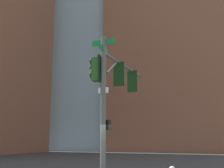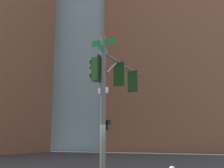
# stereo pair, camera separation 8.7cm
# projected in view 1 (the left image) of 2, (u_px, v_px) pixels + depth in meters

# --- Properties ---
(signal_pole_assembly) EXTENTS (5.32, 1.26, 6.22)m
(signal_pole_assembly) POSITION_uv_depth(u_px,v_px,m) (114.00, 86.00, 12.96)
(signal_pole_assembly) COLOR #4C514C
(signal_pole_assembly) RESTS_ON ground_plane
(building_brick_nearside) EXTENTS (18.00, 21.28, 37.29)m
(building_brick_nearside) POSITION_uv_depth(u_px,v_px,m) (169.00, 53.00, 56.08)
(building_brick_nearside) COLOR brown
(building_brick_nearside) RESTS_ON ground_plane
(building_glass_tower) EXTENTS (23.88, 24.71, 61.26)m
(building_glass_tower) POSITION_uv_depth(u_px,v_px,m) (115.00, 13.00, 65.88)
(building_glass_tower) COLOR #8CB2C6
(building_glass_tower) RESTS_ON ground_plane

